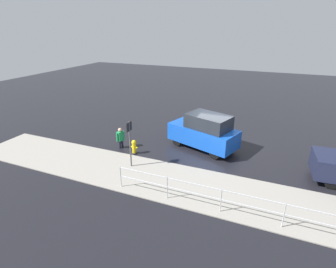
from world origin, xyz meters
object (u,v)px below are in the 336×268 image
object	(u,v)px
moving_hatchback	(204,132)
sign_post	(130,138)
fire_hydrant	(134,147)
pedestrian	(120,137)

from	to	relation	value
moving_hatchback	sign_post	world-z (taller)	sign_post
moving_hatchback	sign_post	size ratio (longest dim) A/B	1.77
fire_hydrant	sign_post	distance (m)	1.88
fire_hydrant	pedestrian	bearing A→B (deg)	-18.88
sign_post	pedestrian	bearing A→B (deg)	-45.84
moving_hatchback	pedestrian	bearing A→B (deg)	21.93
fire_hydrant	sign_post	size ratio (longest dim) A/B	0.33
moving_hatchback	sign_post	xyz separation A→B (m)	(2.77, 3.50, 0.55)
moving_hatchback	pedestrian	xyz separation A→B (m)	(4.44, 1.79, -0.34)
moving_hatchback	fire_hydrant	size ratio (longest dim) A/B	5.29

